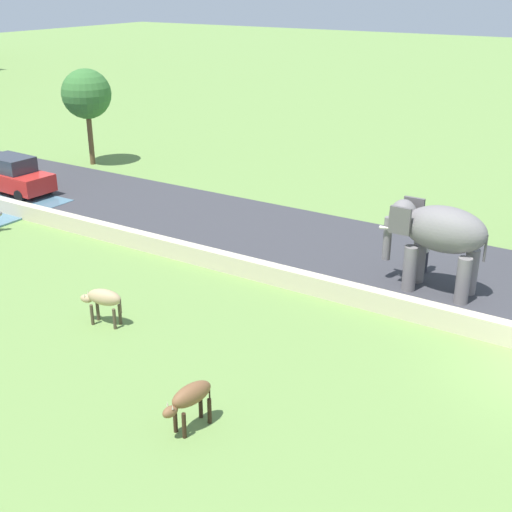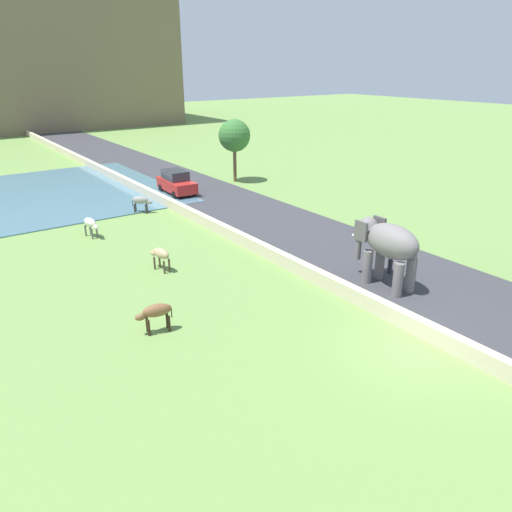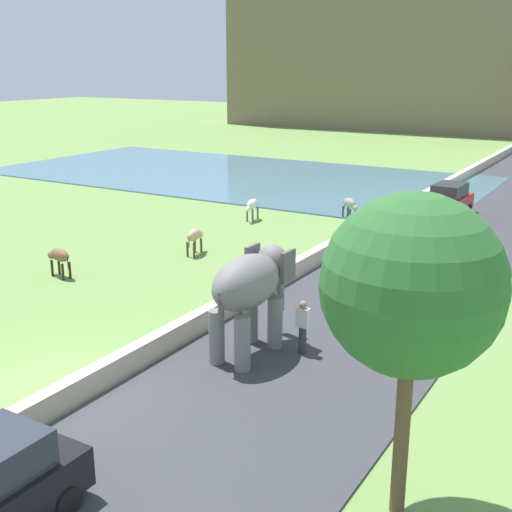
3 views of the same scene
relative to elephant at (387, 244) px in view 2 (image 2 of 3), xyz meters
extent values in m
plane|color=#6B8E47|center=(-3.43, -4.20, -2.04)|extent=(220.00, 220.00, 0.00)
cube|color=#38383D|center=(1.57, 15.80, -2.01)|extent=(7.00, 120.00, 0.06)
cube|color=beige|center=(-2.23, 13.80, -1.70)|extent=(0.40, 110.00, 0.67)
ellipsoid|color=slate|center=(0.00, -0.22, 0.20)|extent=(1.43, 2.72, 1.50)
cylinder|color=slate|center=(-0.41, 0.66, -1.24)|extent=(0.44, 0.44, 1.60)
cylinder|color=slate|center=(0.43, 0.65, -1.24)|extent=(0.44, 0.44, 1.60)
cylinder|color=slate|center=(-0.43, -1.10, -1.24)|extent=(0.44, 0.44, 1.60)
cylinder|color=slate|center=(0.41, -1.11, -1.24)|extent=(0.44, 0.44, 1.60)
ellipsoid|color=slate|center=(0.01, 1.19, 0.39)|extent=(1.01, 0.91, 1.10)
cube|color=#575454|center=(-0.59, 1.06, 0.43)|extent=(0.13, 0.70, 0.90)
cube|color=#575454|center=(0.61, 1.05, 0.43)|extent=(0.13, 0.70, 0.90)
cylinder|color=slate|center=(0.02, 1.67, -0.50)|extent=(0.28, 0.28, 1.50)
cone|color=silver|center=(-0.20, 1.60, -0.05)|extent=(0.13, 0.56, 0.17)
cone|color=silver|center=(0.24, 1.59, -0.05)|extent=(0.13, 0.56, 0.17)
cylinder|color=#575454|center=(-0.02, -1.55, -0.15)|extent=(0.08, 0.08, 0.90)
cylinder|color=#33333D|center=(1.29, 0.71, -1.61)|extent=(0.22, 0.22, 0.85)
cube|color=silver|center=(1.29, 0.71, -0.91)|extent=(0.36, 0.22, 0.56)
sphere|color=#997051|center=(1.29, 0.71, -0.52)|extent=(0.22, 0.22, 0.22)
cube|color=red|center=(0.00, 20.47, -1.34)|extent=(1.89, 4.08, 0.80)
cube|color=#2D333D|center=(0.01, 20.67, -0.59)|extent=(1.55, 2.27, 0.70)
cylinder|color=black|center=(0.74, 19.14, -1.74)|extent=(0.21, 0.61, 0.60)
cylinder|color=black|center=(-0.87, 19.21, -1.74)|extent=(0.21, 0.61, 0.60)
cylinder|color=black|center=(0.86, 21.73, -1.74)|extent=(0.21, 0.61, 0.60)
cylinder|color=black|center=(-0.75, 21.81, -1.74)|extent=(0.21, 0.61, 0.60)
ellipsoid|color=tan|center=(-7.42, 7.47, -1.14)|extent=(0.66, 1.17, 0.50)
cylinder|color=#493D2C|center=(-7.65, 7.82, -1.71)|extent=(0.10, 0.10, 0.65)
cylinder|color=#493D2C|center=(-7.35, 7.88, -1.71)|extent=(0.10, 0.10, 0.65)
cylinder|color=#493D2C|center=(-7.49, 7.06, -1.71)|extent=(0.10, 0.10, 0.65)
cylinder|color=#493D2C|center=(-7.19, 7.13, -1.71)|extent=(0.10, 0.10, 0.65)
ellipsoid|color=tan|center=(-7.55, 8.09, -1.29)|extent=(0.32, 0.44, 0.26)
cone|color=beige|center=(-7.64, 8.07, -1.12)|extent=(0.04, 0.04, 0.12)
cone|color=beige|center=(-7.47, 8.11, -1.12)|extent=(0.04, 0.04, 0.12)
cylinder|color=#493D2C|center=(-7.31, 6.95, -1.34)|extent=(0.04, 0.04, 0.45)
ellipsoid|color=silver|center=(-8.64, 14.38, -1.14)|extent=(0.63, 1.16, 0.50)
cylinder|color=#595753|center=(-8.42, 14.03, -1.71)|extent=(0.10, 0.10, 0.65)
cylinder|color=#595753|center=(-8.73, 13.98, -1.71)|extent=(0.10, 0.10, 0.65)
cylinder|color=#595753|center=(-8.56, 14.79, -1.71)|extent=(0.10, 0.10, 0.65)
cylinder|color=#595753|center=(-8.86, 14.73, -1.71)|extent=(0.10, 0.10, 0.65)
ellipsoid|color=silver|center=(-8.53, 13.76, -1.29)|extent=(0.31, 0.44, 0.26)
cone|color=beige|center=(-8.44, 13.78, -1.12)|extent=(0.04, 0.04, 0.12)
cone|color=beige|center=(-8.62, 13.74, -1.12)|extent=(0.04, 0.04, 0.12)
cylinder|color=#595753|center=(-8.74, 14.91, -1.34)|extent=(0.04, 0.04, 0.45)
ellipsoid|color=brown|center=(-10.04, 2.25, -1.14)|extent=(1.17, 0.65, 0.50)
cylinder|color=#302014|center=(-10.45, 2.18, -1.71)|extent=(0.10, 0.10, 0.65)
cylinder|color=#302014|center=(-10.39, 2.48, -1.71)|extent=(0.10, 0.10, 0.65)
cylinder|color=#302014|center=(-9.70, 2.02, -1.71)|extent=(0.10, 0.10, 0.65)
cylinder|color=#302014|center=(-9.63, 2.32, -1.71)|extent=(0.10, 0.10, 0.65)
ellipsoid|color=brown|center=(-10.66, 2.38, -1.29)|extent=(0.44, 0.32, 0.26)
cone|color=beige|center=(-10.68, 2.29, -1.12)|extent=(0.04, 0.04, 0.12)
cone|color=beige|center=(-10.64, 2.46, -1.12)|extent=(0.04, 0.04, 0.12)
cylinder|color=#302014|center=(-9.51, 2.14, -1.34)|extent=(0.04, 0.04, 0.45)
ellipsoid|color=gray|center=(-4.35, 17.26, -1.14)|extent=(1.14, 1.02, 0.50)
cylinder|color=#373533|center=(-3.95, 17.15, -1.71)|extent=(0.10, 0.10, 0.65)
cylinder|color=#373533|center=(-4.14, 16.91, -1.71)|extent=(0.10, 0.10, 0.65)
cylinder|color=#373533|center=(-4.56, 17.62, -1.71)|extent=(0.10, 0.10, 0.65)
cylinder|color=#373533|center=(-4.75, 17.38, -1.71)|extent=(0.10, 0.10, 0.65)
ellipsoid|color=gray|center=(-3.85, 16.88, -1.29)|extent=(0.46, 0.43, 0.26)
cone|color=beige|center=(-3.80, 16.95, -1.12)|extent=(0.04, 0.04, 0.12)
cone|color=beige|center=(-3.91, 16.80, -1.12)|extent=(0.04, 0.04, 0.12)
cylinder|color=#373533|center=(-4.78, 17.59, -1.34)|extent=(0.04, 0.04, 0.45)
cylinder|color=brown|center=(5.98, 21.40, -0.57)|extent=(0.28, 0.28, 2.93)
sphere|color=#387033|center=(5.98, 21.40, 1.82)|extent=(2.65, 2.65, 2.65)
camera|label=1|loc=(-20.17, -5.88, 7.60)|focal=47.35mm
camera|label=2|loc=(-16.26, -12.79, 7.41)|focal=33.79mm
camera|label=3|loc=(9.11, -14.95, 6.02)|focal=46.43mm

